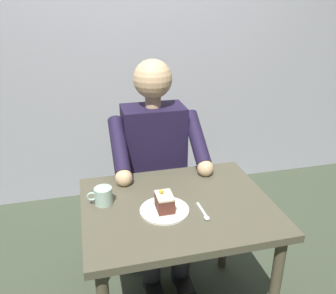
% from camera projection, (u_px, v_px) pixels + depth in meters
% --- Properties ---
extents(cafe_rear_panel, '(6.40, 0.12, 3.00)m').
position_uv_depth(cafe_rear_panel, '(127.00, 9.00, 2.63)').
color(cafe_rear_panel, '#A7A8B2').
rests_on(cafe_rear_panel, ground).
extents(dining_table, '(0.88, 0.71, 0.70)m').
position_uv_depth(dining_table, '(178.00, 221.00, 1.70)').
color(dining_table, '#504C3A').
rests_on(dining_table, ground).
extents(chair, '(0.42, 0.42, 0.90)m').
position_uv_depth(chair, '(151.00, 179.00, 2.31)').
color(chair, '#555A36').
rests_on(chair, ground).
extents(seated_person, '(0.53, 0.58, 1.28)m').
position_uv_depth(seated_person, '(157.00, 166.00, 2.09)').
color(seated_person, '#1E1733').
rests_on(seated_person, ground).
extents(dessert_plate, '(0.22, 0.22, 0.01)m').
position_uv_depth(dessert_plate, '(165.00, 210.00, 1.60)').
color(dessert_plate, white).
rests_on(dessert_plate, dining_table).
extents(cake_slice, '(0.07, 0.10, 0.09)m').
position_uv_depth(cake_slice, '(164.00, 202.00, 1.58)').
color(cake_slice, brown).
rests_on(cake_slice, dessert_plate).
extents(coffee_cup, '(0.12, 0.08, 0.08)m').
position_uv_depth(coffee_cup, '(103.00, 196.00, 1.64)').
color(coffee_cup, '#A9CBB7').
rests_on(coffee_cup, dining_table).
extents(dessert_spoon, '(0.03, 0.14, 0.01)m').
position_uv_depth(dessert_spoon, '(204.00, 214.00, 1.57)').
color(dessert_spoon, silver).
rests_on(dessert_spoon, dining_table).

